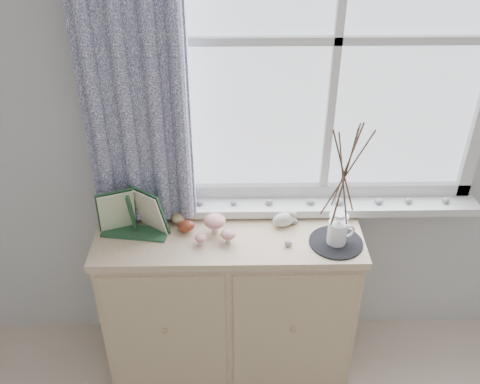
{
  "coord_description": "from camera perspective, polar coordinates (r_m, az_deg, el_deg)",
  "views": [
    {
      "loc": [
        -0.13,
        -0.15,
        2.33
      ],
      "look_at": [
        -0.1,
        1.7,
        1.1
      ],
      "focal_mm": 40.0,
      "sensor_mm": 36.0,
      "label": 1
    }
  ],
  "objects": [
    {
      "name": "songbird_figurine",
      "position": [
        2.44,
        4.67,
        -2.89
      ],
      "size": [
        0.15,
        0.1,
        0.07
      ],
      "primitive_type": null,
      "rotation": [
        0.0,
        0.0,
        0.25
      ],
      "color": "beige",
      "rests_on": "sideboard"
    },
    {
      "name": "twig_pitcher",
      "position": [
        2.18,
        11.13,
        2.15
      ],
      "size": [
        0.28,
        0.28,
        0.64
      ],
      "rotation": [
        0.0,
        0.0,
        0.27
      ],
      "color": "white",
      "rests_on": "crocheted_doily"
    },
    {
      "name": "toadstool_cluster",
      "position": [
        2.36,
        -2.55,
        -3.68
      ],
      "size": [
        0.18,
        0.16,
        0.09
      ],
      "color": "beige",
      "rests_on": "sideboard"
    },
    {
      "name": "sideboard_pebbles",
      "position": [
        2.42,
        6.05,
        -4.04
      ],
      "size": [
        0.34,
        0.23,
        0.03
      ],
      "color": "#959698",
      "rests_on": "sideboard"
    },
    {
      "name": "botanical_book",
      "position": [
        2.36,
        -11.51,
        -2.52
      ],
      "size": [
        0.36,
        0.18,
        0.24
      ],
      "primitive_type": null,
      "rotation": [
        0.0,
        0.0,
        -0.15
      ],
      "color": "#20442B",
      "rests_on": "sideboard"
    },
    {
      "name": "wooden_eggs",
      "position": [
        2.46,
        -6.59,
        -2.75
      ],
      "size": [
        0.14,
        0.18,
        0.08
      ],
      "color": "tan",
      "rests_on": "sideboard"
    },
    {
      "name": "crocheted_doily",
      "position": [
        2.39,
        10.19,
        -5.31
      ],
      "size": [
        0.24,
        0.24,
        0.01
      ],
      "primitive_type": "cylinder",
      "color": "black",
      "rests_on": "sideboard"
    },
    {
      "name": "sideboard",
      "position": [
        2.69,
        -1.1,
        -11.5
      ],
      "size": [
        1.2,
        0.45,
        0.85
      ],
      "color": "beige",
      "rests_on": "ground"
    }
  ]
}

